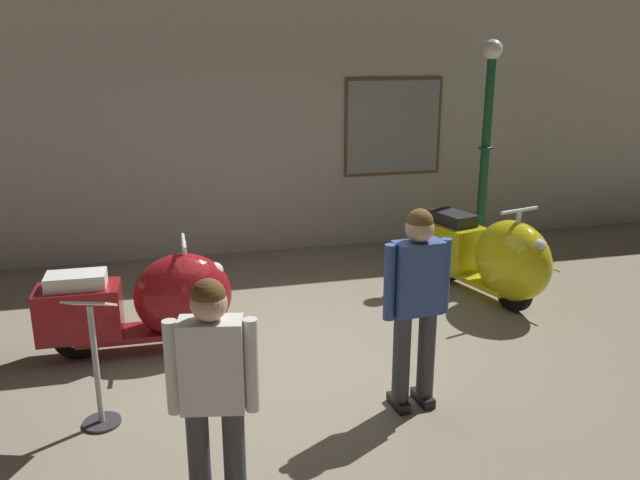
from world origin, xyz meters
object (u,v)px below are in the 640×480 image
(scooter_0, at_px, (152,302))
(visitor_1, at_px, (213,388))
(scooter_1, at_px, (492,256))
(visitor_0, at_px, (417,296))
(lamppost, at_px, (485,157))
(info_stanchion, at_px, (97,373))

(scooter_0, height_order, visitor_1, visitor_1)
(scooter_1, xyz_separation_m, visitor_0, (-1.68, -1.88, 0.41))
(scooter_1, xyz_separation_m, lamppost, (0.53, 1.29, 0.87))
(lamppost, bearing_deg, visitor_1, -132.93)
(info_stanchion, bearing_deg, visitor_0, -8.15)
(scooter_0, distance_m, info_stanchion, 1.25)
(scooter_1, height_order, info_stanchion, scooter_1)
(visitor_1, bearing_deg, scooter_1, -38.34)
(scooter_0, xyz_separation_m, visitor_0, (1.93, -1.51, 0.44))
(scooter_0, distance_m, visitor_1, 2.49)
(scooter_0, relative_size, scooter_1, 0.91)
(visitor_0, bearing_deg, scooter_0, 47.05)
(lamppost, distance_m, visitor_1, 5.62)
(scooter_1, height_order, visitor_1, visitor_1)
(visitor_1, bearing_deg, visitor_0, -48.82)
(lamppost, relative_size, visitor_1, 1.83)
(scooter_0, xyz_separation_m, visitor_1, (0.34, -2.44, 0.41))
(scooter_0, xyz_separation_m, lamppost, (4.15, 1.66, 0.90))
(lamppost, bearing_deg, scooter_1, -112.37)
(scooter_1, height_order, lamppost, lamppost)
(visitor_0, bearing_deg, scooter_1, -46.77)
(scooter_1, bearing_deg, info_stanchion, -84.40)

